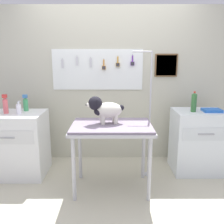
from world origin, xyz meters
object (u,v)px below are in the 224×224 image
object	(u,v)px
dog	(104,109)
soda_bottle	(193,102)
grooming_arm	(148,120)
counter_left	(14,144)
grooming_table	(111,131)
cabinet_right	(196,141)

from	to	relation	value
dog	soda_bottle	world-z (taller)	same
grooming_arm	counter_left	distance (m)	1.82
grooming_table	soda_bottle	distance (m)	1.20
grooming_arm	counter_left	size ratio (longest dim) A/B	1.92
dog	grooming_table	bearing A→B (deg)	-30.00
dog	counter_left	world-z (taller)	dog
grooming_table	soda_bottle	xyz separation A→B (m)	(1.09, 0.43, 0.27)
grooming_arm	dog	size ratio (longest dim) A/B	3.70
counter_left	cabinet_right	world-z (taller)	cabinet_right
grooming_arm	counter_left	bearing A→B (deg)	178.95
grooming_arm	dog	xyz separation A→B (m)	(-0.57, -0.29, 0.22)
dog	grooming_arm	bearing A→B (deg)	27.37
grooming_arm	counter_left	world-z (taller)	grooming_arm
soda_bottle	cabinet_right	bearing A→B (deg)	23.91
cabinet_right	soda_bottle	world-z (taller)	soda_bottle
grooming_table	grooming_arm	xyz separation A→B (m)	(0.49, 0.34, 0.04)
grooming_table	dog	world-z (taller)	dog
soda_bottle	counter_left	bearing A→B (deg)	-178.64
grooming_table	cabinet_right	world-z (taller)	cabinet_right
counter_left	cabinet_right	bearing A→B (deg)	2.41
dog	counter_left	bearing A→B (deg)	164.97
dog	cabinet_right	xyz separation A→B (m)	(1.28, 0.43, -0.55)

